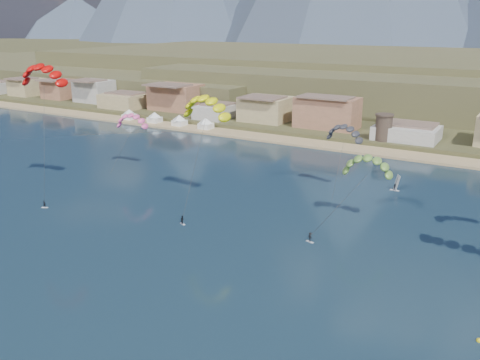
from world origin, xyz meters
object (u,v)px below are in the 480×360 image
object	(u,v)px
kitesurfer_yellow	(206,104)
windsurfer	(396,186)
buoy	(479,341)
watchtower	(384,127)
kitesurfer_green	(367,163)
kitesurfer_red	(43,71)

from	to	relation	value
kitesurfer_yellow	windsurfer	distance (m)	50.18
kitesurfer_yellow	buoy	distance (m)	67.58
kitesurfer_yellow	watchtower	bearing A→B (deg)	76.02
windsurfer	buoy	size ratio (longest dim) A/B	5.58
kitesurfer_yellow	windsurfer	xyz separation A→B (m)	(33.56, 30.71, -21.17)
buoy	kitesurfer_green	bearing A→B (deg)	128.41
kitesurfer_green	kitesurfer_yellow	bearing A→B (deg)	-168.15
watchtower	kitesurfer_yellow	distance (m)	77.47
buoy	kitesurfer_red	bearing A→B (deg)	171.67
kitesurfer_yellow	windsurfer	size ratio (longest dim) A/B	6.77
kitesurfer_yellow	kitesurfer_red	bearing A→B (deg)	-162.44
watchtower	windsurfer	world-z (taller)	watchtower
windsurfer	buoy	world-z (taller)	windsurfer
windsurfer	buoy	distance (m)	61.25
kitesurfer_red	buoy	bearing A→B (deg)	-8.33
kitesurfer_red	kitesurfer_yellow	bearing A→B (deg)	17.56
kitesurfer_red	kitesurfer_green	distance (m)	73.08
windsurfer	buoy	xyz separation A→B (m)	(25.07, -55.88, -1.11)
windsurfer	kitesurfer_red	bearing A→B (deg)	-148.78
kitesurfer_red	windsurfer	bearing A→B (deg)	31.22
kitesurfer_yellow	buoy	world-z (taller)	kitesurfer_yellow
watchtower	buoy	distance (m)	106.81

